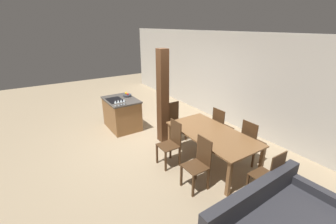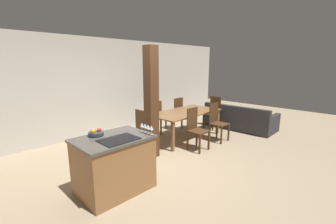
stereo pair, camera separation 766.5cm
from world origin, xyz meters
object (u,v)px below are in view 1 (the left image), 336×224
Objects in this scene: fruit_bowl at (127,95)px; dining_chair_far_left at (221,127)px; kitchen_island at (122,113)px; wine_glass_far at (121,101)px; dining_chair_head_end at (175,120)px; dining_chair_near_left at (171,142)px; wine_glass_end at (124,100)px; wine_glass_near at (115,102)px; dining_chair_foot_end at (269,176)px; dining_table at (212,136)px; timber_post at (163,98)px; dining_chair_far_right at (251,141)px; wine_glass_middle at (118,101)px; dining_chair_near_right at (199,163)px.

dining_chair_far_left is (2.47, 1.40, -0.42)m from fruit_bowl.
wine_glass_far is (0.49, -0.18, 0.56)m from kitchen_island.
dining_chair_near_left is at bearing -128.45° from dining_chair_head_end.
wine_glass_end reaches higher than dining_chair_head_end.
fruit_bowl is at bearing 150.59° from wine_glass_end.
dining_chair_foot_end is at bearing 18.95° from wine_glass_near.
dining_chair_head_end is at bearing 38.45° from dining_chair_far_left.
wine_glass_end is 2.52m from dining_table.
timber_post reaches higher than dining_table.
dining_table is 2.03× the size of dining_chair_far_right.
fruit_bowl is 3.67m from dining_chair_far_right.
dining_chair_head_end is at bearing 23.28° from fruit_bowl.
dining_chair_far_right is at bearing 36.17° from wine_glass_near.
timber_post is (0.82, 0.70, 0.18)m from wine_glass_end.
dining_chair_far_left is 0.90m from dining_chair_far_right.
kitchen_island is 0.79m from wine_glass_middle.
wine_glass_middle is at bearing -133.76° from timber_post.
wine_glass_near is at bearing -169.25° from dining_chair_near_right.
dining_chair_near_left is 1.00× the size of dining_chair_near_right.
fruit_bowl is (-0.14, 0.26, 0.49)m from kitchen_island.
dining_chair_far_left is at bearing 45.16° from wine_glass_far.
dining_chair_near_right is (3.23, 0.18, 0.07)m from kitchen_island.
wine_glass_far is 0.15× the size of dining_chair_near_left.
dining_chair_far_right is (3.37, 1.40, -0.42)m from fruit_bowl.
dining_chair_near_left and dining_chair_head_end have the same top height.
dining_chair_head_end is (0.90, 1.18, -0.49)m from wine_glass_middle.
dining_chair_near_left is 1.19m from dining_chair_head_end.
wine_glass_near reaches higher than dining_chair_head_end.
dining_chair_far_left is at bearing -111.95° from dining_chair_foot_end.
dining_chair_near_left is (2.47, -0.08, -0.42)m from fruit_bowl.
dining_chair_near_right is 1.00× the size of dining_chair_foot_end.
dining_chair_far_left reaches higher than dining_table.
kitchen_island is at bearing 168.50° from wine_glass_end.
dining_chair_head_end is at bearing 21.95° from dining_chair_far_right.
dining_chair_near_right is (2.73, 0.52, -0.49)m from wine_glass_near.
fruit_bowl is at bearing 136.92° from wine_glass_near.
wine_glass_near and wine_glass_end have the same top height.
dining_chair_near_right is at bearing 10.75° from wine_glass_near.
dining_chair_near_right is (0.45, -0.74, -0.14)m from dining_table.
timber_post is (1.31, 0.60, 0.74)m from kitchen_island.
fruit_bowl is at bearing 145.49° from wine_glass_far.
wine_glass_far is 0.15× the size of dining_chair_far_right.
wine_glass_end is 0.15× the size of dining_chair_foot_end.
fruit_bowl reaches higher than dining_table.
timber_post is at bearing 48.76° from wine_glass_near.
dining_chair_foot_end is at bearing 141.55° from dining_chair_far_right.
dining_chair_far_right is at bearing -68.05° from dining_chair_head_end.
wine_glass_end is (0.00, 0.08, 0.00)m from wine_glass_far.
timber_post is (0.82, 0.94, 0.18)m from wine_glass_near.
dining_table is at bearing -90.00° from dining_chair_head_end.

